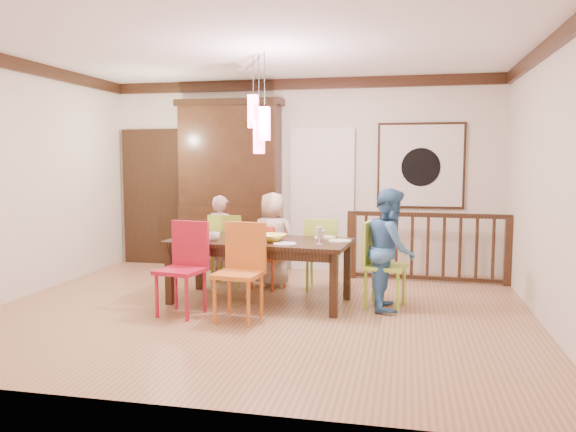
% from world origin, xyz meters
% --- Properties ---
extents(floor, '(6.00, 6.00, 0.00)m').
position_xyz_m(floor, '(0.00, 0.00, 0.00)').
color(floor, '#976B49').
rests_on(floor, ground).
extents(ceiling, '(6.00, 6.00, 0.00)m').
position_xyz_m(ceiling, '(0.00, 0.00, 2.90)').
color(ceiling, white).
rests_on(ceiling, wall_back).
extents(wall_back, '(6.00, 0.00, 6.00)m').
position_xyz_m(wall_back, '(0.00, 2.50, 1.45)').
color(wall_back, beige).
rests_on(wall_back, floor).
extents(wall_left, '(0.00, 5.00, 5.00)m').
position_xyz_m(wall_left, '(-3.00, 0.00, 1.45)').
color(wall_left, beige).
rests_on(wall_left, floor).
extents(wall_right, '(0.00, 5.00, 5.00)m').
position_xyz_m(wall_right, '(3.00, 0.00, 1.45)').
color(wall_right, beige).
rests_on(wall_right, floor).
extents(crown_molding, '(6.00, 5.00, 0.16)m').
position_xyz_m(crown_molding, '(0.00, 0.00, 2.82)').
color(crown_molding, black).
rests_on(crown_molding, wall_back).
extents(panel_door, '(1.04, 0.07, 2.24)m').
position_xyz_m(panel_door, '(-2.40, 2.45, 1.05)').
color(panel_door, black).
rests_on(panel_door, wall_back).
extents(white_doorway, '(0.97, 0.05, 2.22)m').
position_xyz_m(white_doorway, '(0.35, 2.46, 1.05)').
color(white_doorway, silver).
rests_on(white_doorway, wall_back).
extents(painting, '(1.25, 0.06, 1.25)m').
position_xyz_m(painting, '(1.80, 2.46, 1.60)').
color(painting, black).
rests_on(painting, wall_back).
extents(pendant_cluster, '(0.27, 0.21, 1.14)m').
position_xyz_m(pendant_cluster, '(-0.08, 0.37, 2.11)').
color(pendant_cluster, '#E64563').
rests_on(pendant_cluster, ceiling).
extents(dining_table, '(2.18, 1.12, 0.75)m').
position_xyz_m(dining_table, '(-0.08, 0.37, 0.67)').
color(dining_table, black).
rests_on(dining_table, floor).
extents(chair_far_left, '(0.46, 0.46, 0.97)m').
position_xyz_m(chair_far_left, '(-0.71, 1.12, 0.56)').
color(chair_far_left, '#89AA2B').
rests_on(chair_far_left, floor).
extents(chair_far_mid, '(0.47, 0.47, 0.84)m').
position_xyz_m(chair_far_mid, '(-0.16, 1.08, 0.48)').
color(chair_far_mid, '#C9411C').
rests_on(chair_far_mid, floor).
extents(chair_far_right, '(0.43, 0.43, 0.95)m').
position_xyz_m(chair_far_right, '(0.56, 1.13, 0.54)').
color(chair_far_right, '#92B837').
rests_on(chair_far_right, floor).
extents(chair_near_left, '(0.53, 0.53, 1.01)m').
position_xyz_m(chair_near_left, '(-0.78, -0.35, 0.58)').
color(chair_near_left, '#AB132C').
rests_on(chair_near_left, floor).
extents(chair_near_mid, '(0.51, 0.51, 1.03)m').
position_xyz_m(chair_near_mid, '(-0.10, -0.43, 0.59)').
color(chair_near_mid, '#C86922').
rests_on(chair_near_mid, floor).
extents(chair_end_right, '(0.52, 0.52, 0.99)m').
position_xyz_m(chair_end_right, '(1.39, 0.42, 0.57)').
color(chair_end_right, '#A0CB35').
rests_on(chair_end_right, floor).
extents(china_hutch, '(1.65, 0.46, 2.60)m').
position_xyz_m(china_hutch, '(-1.06, 2.30, 1.30)').
color(china_hutch, black).
rests_on(china_hutch, floor).
extents(balustrade, '(2.24, 0.18, 0.96)m').
position_xyz_m(balustrade, '(1.91, 1.95, 0.50)').
color(balustrade, black).
rests_on(balustrade, floor).
extents(person_far_left, '(0.51, 0.40, 1.21)m').
position_xyz_m(person_far_left, '(-0.87, 1.27, 0.60)').
color(person_far_left, '#CE9DAC').
rests_on(person_far_left, floor).
extents(person_far_mid, '(0.65, 0.46, 1.26)m').
position_xyz_m(person_far_mid, '(-0.13, 1.22, 0.63)').
color(person_far_mid, '#BFA690').
rests_on(person_far_mid, floor).
extents(person_end_right, '(0.56, 0.70, 1.37)m').
position_xyz_m(person_end_right, '(1.44, 0.39, 0.69)').
color(person_end_right, teal).
rests_on(person_end_right, floor).
extents(serving_bowl, '(0.41, 0.41, 0.08)m').
position_xyz_m(serving_bowl, '(0.08, 0.26, 0.79)').
color(serving_bowl, yellow).
rests_on(serving_bowl, dining_table).
extents(small_bowl, '(0.21, 0.21, 0.06)m').
position_xyz_m(small_bowl, '(-0.25, 0.48, 0.78)').
color(small_bowl, white).
rests_on(small_bowl, dining_table).
extents(cup_left, '(0.17, 0.17, 0.10)m').
position_xyz_m(cup_left, '(-0.57, 0.16, 0.80)').
color(cup_left, silver).
rests_on(cup_left, dining_table).
extents(cup_right, '(0.13, 0.13, 0.10)m').
position_xyz_m(cup_right, '(0.61, 0.57, 0.80)').
color(cup_right, silver).
rests_on(cup_right, dining_table).
extents(plate_far_left, '(0.26, 0.26, 0.01)m').
position_xyz_m(plate_far_left, '(-0.83, 0.69, 0.76)').
color(plate_far_left, white).
rests_on(plate_far_left, dining_table).
extents(plate_far_mid, '(0.26, 0.26, 0.01)m').
position_xyz_m(plate_far_mid, '(-0.07, 0.63, 0.76)').
color(plate_far_mid, white).
rests_on(plate_far_mid, dining_table).
extents(plate_far_right, '(0.26, 0.26, 0.01)m').
position_xyz_m(plate_far_right, '(0.65, 0.68, 0.76)').
color(plate_far_right, white).
rests_on(plate_far_right, dining_table).
extents(plate_near_left, '(0.26, 0.26, 0.01)m').
position_xyz_m(plate_near_left, '(-0.74, 0.05, 0.76)').
color(plate_near_left, white).
rests_on(plate_near_left, dining_table).
extents(plate_near_mid, '(0.26, 0.26, 0.01)m').
position_xyz_m(plate_near_mid, '(0.29, 0.07, 0.76)').
color(plate_near_mid, white).
rests_on(plate_near_mid, dining_table).
extents(plate_end_right, '(0.26, 0.26, 0.01)m').
position_xyz_m(plate_end_right, '(0.86, 0.43, 0.76)').
color(plate_end_right, white).
rests_on(plate_end_right, dining_table).
extents(wine_glass_a, '(0.08, 0.08, 0.19)m').
position_xyz_m(wine_glass_a, '(-0.51, 0.46, 0.84)').
color(wine_glass_a, '#590C19').
rests_on(wine_glass_a, dining_table).
extents(wine_glass_b, '(0.08, 0.08, 0.19)m').
position_xyz_m(wine_glass_b, '(0.14, 0.52, 0.84)').
color(wine_glass_b, silver).
rests_on(wine_glass_b, dining_table).
extents(wine_glass_c, '(0.08, 0.08, 0.19)m').
position_xyz_m(wine_glass_c, '(-0.15, 0.13, 0.84)').
color(wine_glass_c, '#590C19').
rests_on(wine_glass_c, dining_table).
extents(wine_glass_d, '(0.08, 0.08, 0.19)m').
position_xyz_m(wine_glass_d, '(0.66, 0.17, 0.84)').
color(wine_glass_d, silver).
rests_on(wine_glass_d, dining_table).
extents(napkin, '(0.18, 0.14, 0.01)m').
position_xyz_m(napkin, '(-0.13, 0.05, 0.76)').
color(napkin, '#D83359').
rests_on(napkin, dining_table).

